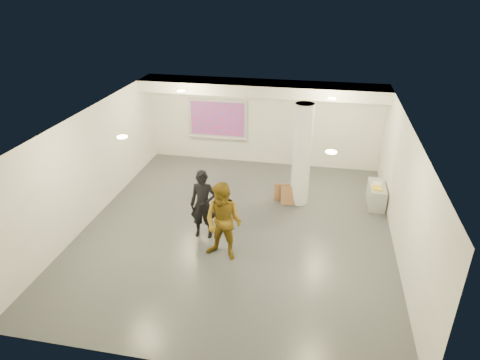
% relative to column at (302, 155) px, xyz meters
% --- Properties ---
extents(floor, '(8.00, 9.00, 0.01)m').
position_rel_column_xyz_m(floor, '(-1.50, -1.80, -1.50)').
color(floor, '#3B3E42').
rests_on(floor, ground).
extents(ceiling, '(8.00, 9.00, 0.01)m').
position_rel_column_xyz_m(ceiling, '(-1.50, -1.80, 1.50)').
color(ceiling, silver).
rests_on(ceiling, floor).
extents(wall_back, '(8.00, 0.01, 3.00)m').
position_rel_column_xyz_m(wall_back, '(-1.50, 2.70, 0.00)').
color(wall_back, silver).
rests_on(wall_back, floor).
extents(wall_front, '(8.00, 0.01, 3.00)m').
position_rel_column_xyz_m(wall_front, '(-1.50, -6.30, 0.00)').
color(wall_front, silver).
rests_on(wall_front, floor).
extents(wall_left, '(0.01, 9.00, 3.00)m').
position_rel_column_xyz_m(wall_left, '(-5.50, -1.80, 0.00)').
color(wall_left, silver).
rests_on(wall_left, floor).
extents(wall_right, '(0.01, 9.00, 3.00)m').
position_rel_column_xyz_m(wall_right, '(2.50, -1.80, 0.00)').
color(wall_right, silver).
rests_on(wall_right, floor).
extents(soffit_band, '(8.00, 1.10, 0.36)m').
position_rel_column_xyz_m(soffit_band, '(-1.50, 2.15, 1.32)').
color(soffit_band, silver).
rests_on(soffit_band, ceiling).
extents(downlight_nw, '(0.22, 0.22, 0.02)m').
position_rel_column_xyz_m(downlight_nw, '(-3.70, 0.70, 1.48)').
color(downlight_nw, '#FFE88D').
rests_on(downlight_nw, ceiling).
extents(downlight_ne, '(0.22, 0.22, 0.02)m').
position_rel_column_xyz_m(downlight_ne, '(0.70, 0.70, 1.48)').
color(downlight_ne, '#FFE88D').
rests_on(downlight_ne, ceiling).
extents(downlight_sw, '(0.22, 0.22, 0.02)m').
position_rel_column_xyz_m(downlight_sw, '(-3.70, -3.30, 1.48)').
color(downlight_sw, '#FFE88D').
rests_on(downlight_sw, ceiling).
extents(downlight_se, '(0.22, 0.22, 0.02)m').
position_rel_column_xyz_m(downlight_se, '(0.70, -3.30, 1.48)').
color(downlight_se, '#FFE88D').
rests_on(downlight_se, ceiling).
extents(column, '(0.52, 0.52, 3.00)m').
position_rel_column_xyz_m(column, '(0.00, 0.00, 0.00)').
color(column, white).
rests_on(column, floor).
extents(projection_screen, '(2.10, 0.13, 1.42)m').
position_rel_column_xyz_m(projection_screen, '(-3.10, 2.65, 0.03)').
color(projection_screen, silver).
rests_on(projection_screen, wall_back).
extents(credenza, '(0.47, 1.08, 0.63)m').
position_rel_column_xyz_m(credenza, '(2.22, 0.27, -1.19)').
color(credenza, '#989B9D').
rests_on(credenza, floor).
extents(papers_stack, '(0.31, 0.36, 0.02)m').
position_rel_column_xyz_m(papers_stack, '(2.20, 0.36, -0.86)').
color(papers_stack, white).
rests_on(papers_stack, credenza).
extents(postit_pad, '(0.25, 0.34, 0.03)m').
position_rel_column_xyz_m(postit_pad, '(2.18, 0.06, -0.86)').
color(postit_pad, yellow).
rests_on(postit_pad, credenza).
extents(cardboard_back, '(0.49, 0.22, 0.53)m').
position_rel_column_xyz_m(cardboard_back, '(-0.50, 0.01, -1.24)').
color(cardboard_back, '#8C5D3C').
rests_on(cardboard_back, floor).
extents(cardboard_front, '(0.53, 0.23, 0.56)m').
position_rel_column_xyz_m(cardboard_front, '(-0.26, -0.19, -1.22)').
color(cardboard_front, '#8C5D3C').
rests_on(cardboard_front, floor).
extents(woman, '(0.68, 0.47, 1.82)m').
position_rel_column_xyz_m(woman, '(-2.27, -2.27, -0.59)').
color(woman, black).
rests_on(woman, floor).
extents(man, '(1.09, 0.95, 1.93)m').
position_rel_column_xyz_m(man, '(-1.56, -3.08, -0.53)').
color(man, '#846017').
rests_on(man, floor).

